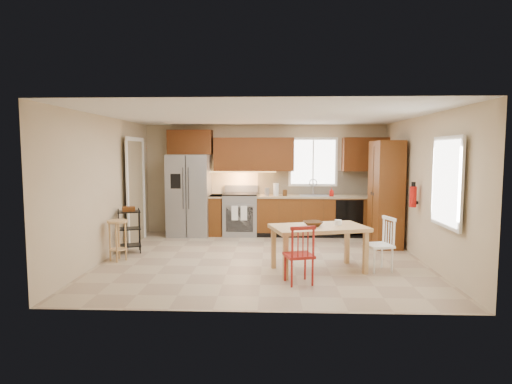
{
  "coord_description": "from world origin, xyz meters",
  "views": [
    {
      "loc": [
        0.17,
        -7.38,
        1.89
      ],
      "look_at": [
        -0.13,
        0.4,
        1.15
      ],
      "focal_mm": 30.0,
      "sensor_mm": 36.0,
      "label": 1
    }
  ],
  "objects": [
    {
      "name": "pantry",
      "position": [
        2.43,
        1.2,
        1.05
      ],
      "size": [
        0.5,
        0.95,
        2.1
      ],
      "primitive_type": "cube",
      "color": "#5F3211",
      "rests_on": "floor"
    },
    {
      "name": "chair_white",
      "position": [
        1.85,
        -0.66,
        0.43
      ],
      "size": [
        0.49,
        0.49,
        0.85
      ],
      "primitive_type": null,
      "rotation": [
        0.0,
        0.0,
        1.84
      ],
      "color": "white",
      "rests_on": "floor"
    },
    {
      "name": "wall_front",
      "position": [
        0.0,
        -2.5,
        1.25
      ],
      "size": [
        5.5,
        0.02,
        2.5
      ],
      "primitive_type": "cube",
      "color": "#CCB793",
      "rests_on": "ground"
    },
    {
      "name": "upper_left_block",
      "position": [
        -0.25,
        2.33,
        1.83
      ],
      "size": [
        1.8,
        0.35,
        0.75
      ],
      "primitive_type": "cube",
      "color": "#552C0E",
      "rests_on": "wall_back"
    },
    {
      "name": "wall_back",
      "position": [
        0.0,
        2.5,
        1.25
      ],
      "size": [
        5.5,
        0.02,
        2.5
      ],
      "primitive_type": "cube",
      "color": "#CCB793",
      "rests_on": "ground"
    },
    {
      "name": "ceiling",
      "position": [
        0.0,
        0.0,
        2.5
      ],
      "size": [
        5.5,
        5.0,
        0.02
      ],
      "primitive_type": "cube",
      "color": "silver",
      "rests_on": "ground"
    },
    {
      "name": "range_stove",
      "position": [
        -0.55,
        2.19,
        0.46
      ],
      "size": [
        0.76,
        0.63,
        0.92
      ],
      "primitive_type": "cube",
      "color": "gray",
      "rests_on": "floor"
    },
    {
      "name": "canister_steel",
      "position": [
        0.05,
        2.15,
        0.99
      ],
      "size": [
        0.11,
        0.11,
        0.18
      ],
      "primitive_type": "cylinder",
      "color": "gray",
      "rests_on": "base_cabinet_run"
    },
    {
      "name": "base_cabinet_run",
      "position": [
        1.29,
        2.2,
        0.45
      ],
      "size": [
        2.92,
        0.6,
        0.9
      ],
      "primitive_type": "cube",
      "color": "#5F3211",
      "rests_on": "floor"
    },
    {
      "name": "sink",
      "position": [
        1.1,
        2.2,
        0.86
      ],
      "size": [
        0.62,
        0.46,
        0.16
      ],
      "primitive_type": "cube",
      "color": "gray",
      "rests_on": "base_cabinet_run"
    },
    {
      "name": "upper_over_fridge",
      "position": [
        -1.7,
        2.33,
        2.1
      ],
      "size": [
        1.0,
        0.35,
        0.55
      ],
      "primitive_type": "cube",
      "color": "#552C0E",
      "rests_on": "wall_back"
    },
    {
      "name": "table_bowl",
      "position": [
        0.81,
        -0.71,
        0.72
      ],
      "size": [
        0.36,
        0.36,
        0.07
      ],
      "primitive_type": "imported",
      "rotation": [
        0.0,
        0.0,
        0.27
      ],
      "color": "#4D2F14",
      "rests_on": "dining_table"
    },
    {
      "name": "chair_red",
      "position": [
        0.55,
        -1.36,
        0.43
      ],
      "size": [
        0.49,
        0.49,
        0.85
      ],
      "primitive_type": null,
      "rotation": [
        0.0,
        0.0,
        0.27
      ],
      "color": "#A01F18",
      "rests_on": "floor"
    },
    {
      "name": "canister_wood",
      "position": [
        0.45,
        2.12,
        0.97
      ],
      "size": [
        0.1,
        0.1,
        0.14
      ],
      "primitive_type": "cylinder",
      "color": "#4D2F14",
      "rests_on": "base_cabinet_run"
    },
    {
      "name": "floor",
      "position": [
        0.0,
        0.0,
        0.0
      ],
      "size": [
        5.5,
        5.5,
        0.0
      ],
      "primitive_type": "plane",
      "color": "tan",
      "rests_on": "ground"
    },
    {
      "name": "refrigerator",
      "position": [
        -1.7,
        2.12,
        0.91
      ],
      "size": [
        0.92,
        0.75,
        1.82
      ],
      "primitive_type": "cube",
      "color": "gray",
      "rests_on": "floor"
    },
    {
      "name": "upper_right_block",
      "position": [
        2.25,
        2.33,
        1.83
      ],
      "size": [
        1.0,
        0.35,
        0.75
      ],
      "primitive_type": "cube",
      "color": "#552C0E",
      "rests_on": "wall_back"
    },
    {
      "name": "wall_right",
      "position": [
        2.75,
        0.0,
        1.25
      ],
      "size": [
        0.02,
        5.0,
        2.5
      ],
      "primitive_type": "cube",
      "color": "#CCB793",
      "rests_on": "ground"
    },
    {
      "name": "table_jar",
      "position": [
        1.22,
        -0.62,
        0.74
      ],
      "size": [
        0.12,
        0.12,
        0.11
      ],
      "primitive_type": "cylinder",
      "rotation": [
        0.0,
        0.0,
        0.27
      ],
      "color": "white",
      "rests_on": "dining_table"
    },
    {
      "name": "wall_left",
      "position": [
        -2.75,
        0.0,
        1.25
      ],
      "size": [
        0.02,
        5.0,
        2.5
      ],
      "primitive_type": "cube",
      "color": "#CCB793",
      "rests_on": "ground"
    },
    {
      "name": "bar_stool",
      "position": [
        -2.5,
        -0.2,
        0.36
      ],
      "size": [
        0.38,
        0.38,
        0.71
      ],
      "primitive_type": null,
      "rotation": [
        0.0,
        0.0,
        0.11
      ],
      "color": "tan",
      "rests_on": "floor"
    },
    {
      "name": "window_back",
      "position": [
        1.1,
        2.48,
        1.65
      ],
      "size": [
        1.12,
        0.04,
        1.12
      ],
      "primitive_type": "cube",
      "color": "white",
      "rests_on": "wall_back"
    },
    {
      "name": "undercab_glow",
      "position": [
        -0.55,
        2.3,
        1.43
      ],
      "size": [
        1.6,
        0.3,
        0.01
      ],
      "primitive_type": "cube",
      "color": "#FFBF66",
      "rests_on": "wall_back"
    },
    {
      "name": "paper_towel",
      "position": [
        0.25,
        2.15,
        1.04
      ],
      "size": [
        0.12,
        0.12,
        0.28
      ],
      "primitive_type": "cylinder",
      "color": "white",
      "rests_on": "base_cabinet_run"
    },
    {
      "name": "utility_cart",
      "position": [
        -2.5,
        0.4,
        0.41
      ],
      "size": [
        0.5,
        0.44,
        0.82
      ],
      "primitive_type": null,
      "rotation": [
        0.0,
        0.0,
        0.36
      ],
      "color": "black",
      "rests_on": "floor"
    },
    {
      "name": "soap_bottle",
      "position": [
        1.48,
        2.1,
        1.0
      ],
      "size": [
        0.09,
        0.09,
        0.19
      ],
      "primitive_type": "imported",
      "color": "#B4110C",
      "rests_on": "base_cabinet_run"
    },
    {
      "name": "window_right",
      "position": [
        2.68,
        -1.15,
        1.45
      ],
      "size": [
        0.04,
        1.02,
        1.32
      ],
      "primitive_type": "cube",
      "color": "white",
      "rests_on": "wall_right"
    },
    {
      "name": "dining_table",
      "position": [
        0.9,
        -0.71,
        0.35
      ],
      "size": [
        1.62,
        1.17,
        0.71
      ],
      "primitive_type": null,
      "rotation": [
        0.0,
        0.0,
        0.27
      ],
      "color": "tan",
      "rests_on": "floor"
    },
    {
      "name": "backsplash",
      "position": [
        1.29,
        2.48,
        1.18
      ],
      "size": [
        2.92,
        0.03,
        0.55
      ],
      "primitive_type": "cube",
      "color": "beige",
      "rests_on": "wall_back"
    },
    {
      "name": "base_cabinet_narrow",
      "position": [
        -1.1,
        2.2,
        0.45
      ],
      "size": [
        0.3,
        0.6,
        0.9
      ],
      "primitive_type": "cube",
      "color": "#5F3211",
      "rests_on": "floor"
    },
    {
      "name": "dishwasher",
      "position": [
        1.85,
        1.91,
        0.45
      ],
      "size": [
        0.6,
        0.02,
        0.78
      ],
      "primitive_type": "cube",
      "color": "black",
      "rests_on": "floor"
    },
    {
      "name": "fire_extinguisher",
      "position": [
        2.63,
        0.15,
        1.1
      ],
      "size": [
        0.12,
        0.12,
        0.36
      ],
      "primitive_type": "cylinder",
      "color": "#B4110C",
      "rests_on": "wall_right"
    },
    {
      "name": "doorway",
      "position": [
        -2.67,
        1.3,
        1.05
      ],
      "size": [
        0.04,
        0.95,
        2.1
      ],
      "primitive_type": "cube",
      "color": "#8C7A59",
      "rests_on": "wall_left"
    }
  ]
}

